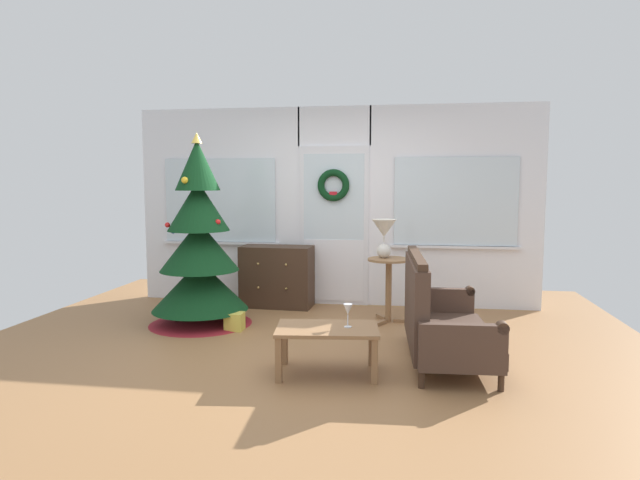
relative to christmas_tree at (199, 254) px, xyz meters
The scene contains 10 objects.
ground_plane 1.76m from the christmas_tree, 31.02° to the right, with size 6.76×6.76×0.00m, color #996B42.
back_wall_with_door 1.92m from the christmas_tree, 43.17° to the left, with size 5.20×0.19×2.55m.
christmas_tree is the anchor object (origin of this frame).
dresser_cabinet 1.24m from the christmas_tree, 56.24° to the left, with size 0.92×0.48×0.78m.
settee_sofa 2.74m from the christmas_tree, 19.29° to the right, with size 0.79×1.53×0.96m.
side_table 2.14m from the christmas_tree, 10.81° to the left, with size 0.50×0.48×0.73m.
table_lamp 2.09m from the christmas_tree, 12.21° to the left, with size 0.28×0.28×0.44m.
coffee_table 2.19m from the christmas_tree, 40.17° to the right, with size 0.89×0.61×0.40m.
wine_glass 2.27m from the christmas_tree, 36.98° to the right, with size 0.08×0.08×0.20m.
gift_box 0.86m from the christmas_tree, 23.83° to the right, with size 0.19×0.17×0.19m, color #D8C64C.
Camera 1 is at (0.90, -4.93, 1.59)m, focal length 30.64 mm.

